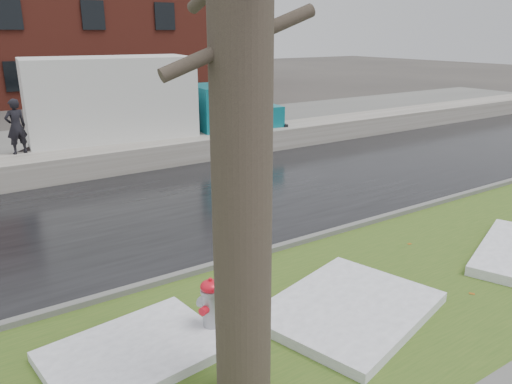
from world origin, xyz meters
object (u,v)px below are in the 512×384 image
box_truck (143,104)px  worker (16,126)px  tree (241,50)px  fire_hydrant (211,304)px

box_truck → worker: bearing=-163.0°
tree → worker: (-0.43, 11.42, -2.41)m
fire_hydrant → tree: size_ratio=0.11×
tree → worker: 11.68m
box_truck → tree: bearing=-99.9°
tree → box_truck: size_ratio=0.76×
worker → tree: bearing=79.1°
box_truck → worker: size_ratio=6.43×
tree → box_truck: 12.88m
fire_hydrant → tree: (-0.31, -1.34, 3.45)m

